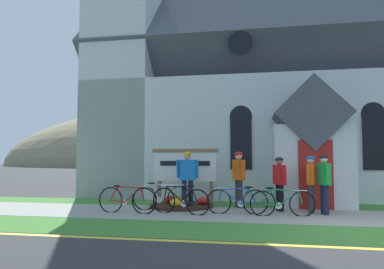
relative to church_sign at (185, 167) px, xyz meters
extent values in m
plane|color=#333335|center=(4.72, 0.21, -1.25)|extent=(140.00, 140.00, 0.00)
cube|color=#99968E|center=(1.81, -1.70, -1.25)|extent=(32.00, 2.63, 0.01)
cube|color=#427F33|center=(1.81, -3.98, -1.25)|extent=(32.00, 1.92, 0.01)
cube|color=#427F33|center=(1.81, 0.41, -1.25)|extent=(24.00, 1.60, 0.01)
cube|color=yellow|center=(1.81, -5.08, -1.25)|extent=(28.00, 0.16, 0.01)
cube|color=silver|center=(1.81, 6.14, 1.06)|extent=(12.73, 9.85, 4.62)
cube|color=#4C515B|center=(1.81, 6.14, 4.97)|extent=(13.23, 10.03, 10.03)
cube|color=silver|center=(-3.18, 2.59, 4.19)|extent=(2.75, 2.75, 10.88)
cube|color=silver|center=(4.10, 0.42, 0.05)|extent=(2.40, 1.60, 2.60)
cube|color=#4C515B|center=(4.10, 0.42, 1.70)|extent=(2.40, 1.80, 2.40)
cube|color=maroon|center=(4.10, -0.40, -0.20)|extent=(1.00, 0.06, 2.10)
cube|color=black|center=(1.81, 1.19, 0.85)|extent=(0.76, 0.06, 1.90)
cone|color=black|center=(1.81, 1.19, 1.80)|extent=(0.80, 0.06, 0.80)
cube|color=black|center=(6.27, 1.19, 0.85)|extent=(0.76, 0.06, 1.90)
cone|color=black|center=(6.27, 1.19, 1.80)|extent=(0.80, 0.06, 0.80)
cylinder|color=black|center=(1.81, 1.19, 4.49)|extent=(0.90, 0.06, 0.90)
cube|color=#7F6047|center=(-0.88, 0.00, -0.86)|extent=(0.12, 0.12, 0.79)
cube|color=#7F6047|center=(0.88, 0.00, -0.86)|extent=(0.12, 0.12, 0.79)
cube|color=white|center=(0.00, 0.00, 0.01)|extent=(2.10, 0.08, 0.95)
cube|color=#7F6047|center=(0.00, 0.00, 0.54)|extent=(2.22, 0.12, 0.12)
cube|color=black|center=(0.00, -0.04, 0.12)|extent=(1.68, 0.01, 0.16)
cylinder|color=#382319|center=(0.00, -0.57, -1.20)|extent=(1.99, 1.99, 0.10)
ellipsoid|color=red|center=(0.68, -0.56, -1.03)|extent=(0.36, 0.36, 0.24)
ellipsoid|color=orange|center=(-0.07, -0.30, -1.03)|extent=(0.36, 0.36, 0.24)
ellipsoid|color=red|center=(-0.41, -0.44, -1.03)|extent=(0.36, 0.36, 0.24)
ellipsoid|color=gold|center=(-0.04, -1.18, -1.03)|extent=(0.36, 0.36, 0.24)
torus|color=black|center=(-0.97, -1.28, -0.91)|extent=(0.70, 0.23, 0.72)
torus|color=black|center=(0.02, -0.99, -0.91)|extent=(0.70, 0.23, 0.72)
cylinder|color=#B7B7BC|center=(-0.32, -1.09, -0.75)|extent=(0.55, 0.19, 0.46)
cylinder|color=#B7B7BC|center=(-0.43, -1.12, -0.51)|extent=(0.75, 0.25, 0.08)
cylinder|color=#B7B7BC|center=(-0.69, -1.19, -0.73)|extent=(0.26, 0.11, 0.49)
cylinder|color=#B7B7BC|center=(-0.78, -1.22, -0.94)|extent=(0.41, 0.15, 0.09)
cylinder|color=#B7B7BC|center=(-0.89, -1.25, -0.70)|extent=(0.22, 0.10, 0.43)
cylinder|color=#B7B7BC|center=(-0.02, -1.00, -0.72)|extent=(0.12, 0.07, 0.38)
ellipsoid|color=black|center=(-0.80, -1.23, -0.46)|extent=(0.25, 0.14, 0.05)
cylinder|color=silver|center=(-0.06, -1.01, -0.51)|extent=(0.43, 0.15, 0.03)
cylinder|color=silver|center=(-0.58, -1.16, -0.96)|extent=(0.18, 0.07, 0.18)
torus|color=black|center=(0.75, -2.07, -0.91)|extent=(0.71, 0.23, 0.73)
torus|color=black|center=(-0.25, -1.78, -0.91)|extent=(0.71, 0.23, 0.73)
cylinder|color=black|center=(0.09, -1.88, -0.73)|extent=(0.55, 0.19, 0.48)
cylinder|color=black|center=(0.20, -1.91, -0.50)|extent=(0.75, 0.24, 0.04)
cylinder|color=black|center=(0.46, -1.98, -0.73)|extent=(0.26, 0.11, 0.48)
cylinder|color=black|center=(0.55, -2.01, -0.93)|extent=(0.42, 0.15, 0.09)
cylinder|color=black|center=(0.66, -2.04, -0.70)|extent=(0.22, 0.09, 0.43)
cylinder|color=black|center=(-0.21, -1.79, -0.70)|extent=(0.12, 0.07, 0.41)
ellipsoid|color=black|center=(0.57, -2.01, -0.46)|extent=(0.25, 0.14, 0.05)
cylinder|color=silver|center=(-0.17, -1.81, -0.48)|extent=(0.43, 0.15, 0.03)
cylinder|color=silver|center=(0.35, -1.95, -0.96)|extent=(0.18, 0.07, 0.18)
torus|color=black|center=(2.30, -1.60, -0.92)|extent=(0.70, 0.09, 0.70)
torus|color=black|center=(1.30, -1.67, -0.92)|extent=(0.70, 0.09, 0.70)
cylinder|color=#194CA5|center=(1.64, -1.64, -0.77)|extent=(0.55, 0.07, 0.43)
cylinder|color=#194CA5|center=(1.75, -1.64, -0.55)|extent=(0.75, 0.09, 0.07)
cylinder|color=#194CA5|center=(2.01, -1.62, -0.75)|extent=(0.26, 0.05, 0.45)
cylinder|color=#194CA5|center=(2.10, -1.61, -0.95)|extent=(0.41, 0.06, 0.09)
cylinder|color=#194CA5|center=(2.21, -1.60, -0.73)|extent=(0.22, 0.05, 0.40)
cylinder|color=#194CA5|center=(1.34, -1.67, -0.74)|extent=(0.12, 0.04, 0.36)
ellipsoid|color=black|center=(2.12, -1.61, -0.51)|extent=(0.25, 0.10, 0.05)
cylinder|color=silver|center=(1.38, -1.66, -0.55)|extent=(0.44, 0.06, 0.03)
cylinder|color=silver|center=(1.90, -1.63, -0.97)|extent=(0.18, 0.03, 0.18)
torus|color=black|center=(2.50, -1.89, -0.92)|extent=(0.70, 0.12, 0.70)
torus|color=black|center=(3.53, -1.76, -0.92)|extent=(0.70, 0.12, 0.70)
cylinder|color=#19723F|center=(3.18, -1.80, -0.78)|extent=(0.56, 0.10, 0.41)
cylinder|color=#19723F|center=(3.06, -1.81, -0.56)|extent=(0.77, 0.13, 0.09)
cylinder|color=#19723F|center=(2.80, -1.85, -0.75)|extent=(0.26, 0.07, 0.46)
cylinder|color=#19723F|center=(2.70, -1.86, -0.95)|extent=(0.42, 0.09, 0.09)
cylinder|color=#19723F|center=(2.59, -1.87, -0.73)|extent=(0.22, 0.06, 0.40)
cylinder|color=#19723F|center=(3.49, -1.76, -0.76)|extent=(0.12, 0.05, 0.34)
ellipsoid|color=black|center=(2.68, -1.86, -0.50)|extent=(0.25, 0.11, 0.05)
cylinder|color=silver|center=(3.44, -1.77, -0.57)|extent=(0.44, 0.08, 0.03)
cylinder|color=silver|center=(2.91, -1.83, -0.97)|extent=(0.18, 0.04, 0.18)
torus|color=black|center=(-1.76, -2.00, -0.90)|extent=(0.74, 0.10, 0.74)
torus|color=black|center=(-0.74, -2.08, -0.90)|extent=(0.74, 0.10, 0.74)
cylinder|color=#A51E19|center=(-1.09, -2.05, -0.73)|extent=(0.55, 0.08, 0.46)
cylinder|color=#A51E19|center=(-1.20, -2.04, -0.52)|extent=(0.76, 0.10, 0.05)
cylinder|color=#A51E19|center=(-1.46, -2.02, -0.74)|extent=(0.26, 0.06, 0.44)
cylinder|color=#A51E19|center=(-1.56, -2.01, -0.92)|extent=(0.41, 0.07, 0.09)
cylinder|color=#A51E19|center=(-1.67, -2.00, -0.71)|extent=(0.22, 0.05, 0.39)
cylinder|color=#A51E19|center=(-0.78, -2.08, -0.71)|extent=(0.12, 0.05, 0.39)
ellipsoid|color=black|center=(-1.58, -2.01, -0.49)|extent=(0.25, 0.10, 0.05)
cylinder|color=silver|center=(-0.82, -2.07, -0.50)|extent=(0.44, 0.06, 0.03)
cylinder|color=silver|center=(-1.35, -2.03, -0.95)|extent=(0.18, 0.03, 0.18)
cylinder|color=black|center=(3.03, -1.00, -0.86)|extent=(0.15, 0.15, 0.78)
cylinder|color=black|center=(2.96, -0.85, -0.86)|extent=(0.15, 0.15, 0.78)
cube|color=red|center=(3.00, -0.93, -0.19)|extent=(0.37, 0.48, 0.57)
sphere|color=#936B51|center=(3.00, -0.93, 0.20)|extent=(0.20, 0.20, 0.20)
ellipsoid|color=black|center=(3.00, -0.93, 0.25)|extent=(0.32, 0.30, 0.14)
cylinder|color=red|center=(3.08, -1.19, -0.16)|extent=(0.09, 0.21, 0.52)
cylinder|color=red|center=(2.92, -0.67, -0.16)|extent=(0.09, 0.14, 0.52)
cylinder|color=#2D2D33|center=(3.83, -1.19, -0.85)|extent=(0.15, 0.15, 0.80)
cylinder|color=#2D2D33|center=(3.89, -0.96, -0.85)|extent=(0.15, 0.15, 0.80)
cube|color=#E55914|center=(3.86, -1.07, -0.16)|extent=(0.30, 0.48, 0.58)
sphere|color=beige|center=(3.86, -1.07, 0.23)|extent=(0.21, 0.21, 0.21)
ellipsoid|color=#1E59B2|center=(3.86, -1.07, 0.29)|extent=(0.30, 0.27, 0.14)
cylinder|color=#E55914|center=(3.75, -1.33, -0.13)|extent=(0.09, 0.10, 0.53)
cylinder|color=#E55914|center=(3.97, -0.82, -0.13)|extent=(0.09, 0.12, 0.53)
cylinder|color=#191E38|center=(0.34, -0.79, -0.82)|extent=(0.15, 0.15, 0.87)
cylinder|color=#191E38|center=(0.14, -0.85, -0.82)|extent=(0.15, 0.15, 0.87)
cube|color=blue|center=(0.24, -0.82, -0.07)|extent=(0.53, 0.34, 0.63)
sphere|color=tan|center=(0.24, -0.82, 0.36)|extent=(0.22, 0.22, 0.22)
ellipsoid|color=gold|center=(0.24, -0.82, 0.42)|extent=(0.31, 0.34, 0.16)
cylinder|color=blue|center=(0.53, -0.77, -0.04)|extent=(0.09, 0.12, 0.57)
cylinder|color=blue|center=(-0.05, -0.87, -0.04)|extent=(0.09, 0.23, 0.57)
cylinder|color=#2D2D33|center=(1.84, -0.48, -0.82)|extent=(0.15, 0.15, 0.87)
cylinder|color=#2D2D33|center=(1.75, -0.32, -0.82)|extent=(0.15, 0.15, 0.87)
cube|color=#E55914|center=(1.79, -0.40, -0.07)|extent=(0.42, 0.52, 0.63)
sphere|color=beige|center=(1.79, -0.40, 0.36)|extent=(0.22, 0.22, 0.22)
ellipsoid|color=red|center=(1.79, -0.40, 0.42)|extent=(0.36, 0.35, 0.16)
cylinder|color=#E55914|center=(1.91, -0.67, -0.04)|extent=(0.09, 0.21, 0.57)
cylinder|color=#E55914|center=(1.68, -0.13, -0.04)|extent=(0.09, 0.15, 0.58)
cylinder|color=#191E38|center=(4.14, -1.30, -0.84)|extent=(0.15, 0.15, 0.81)
cylinder|color=#191E38|center=(4.18, -1.45, -0.84)|extent=(0.15, 0.15, 0.81)
cube|color=green|center=(4.16, -1.37, -0.14)|extent=(0.31, 0.49, 0.59)
sphere|color=beige|center=(4.16, -1.37, 0.26)|extent=(0.21, 0.21, 0.21)
ellipsoid|color=black|center=(4.16, -1.37, 0.32)|extent=(0.31, 0.28, 0.15)
cylinder|color=green|center=(4.13, -1.09, -0.11)|extent=(0.09, 0.11, 0.54)
cylinder|color=green|center=(4.19, -1.65, -0.11)|extent=(0.09, 0.16, 0.54)
ellipsoid|color=#847A5B|center=(-9.21, 64.84, -1.25)|extent=(87.50, 51.11, 25.81)
camera|label=1|loc=(2.32, -11.72, 0.28)|focal=33.51mm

